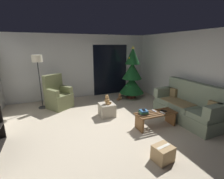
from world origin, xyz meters
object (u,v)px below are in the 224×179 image
Objects in this scene: teddy_bear_chestnut_by_tree at (120,97)px; cardboard_box_taped_mid_floor at (163,153)px; remote_white at (163,113)px; ottoman at (107,110)px; armchair at (58,96)px; book_stack at (144,112)px; couch at (187,107)px; remote_black at (164,111)px; christmas_tree at (132,76)px; floor_lamp at (38,64)px; coffee_table at (156,117)px; cell_phone at (144,110)px; remote_silver at (154,111)px; teddy_bear_honey at (107,100)px.

teddy_bear_chestnut_by_tree is 3.44m from cardboard_box_taped_mid_floor.
remote_white is 1.63m from ottoman.
armchair is (-2.40, 2.46, -0.01)m from remote_white.
ottoman is (-0.59, 1.07, -0.26)m from book_stack.
couch is 12.57× the size of remote_black.
ottoman is at bearing -140.31° from christmas_tree.
ottoman is 1.49m from teddy_bear_chestnut_by_tree.
floor_lamp is (-2.42, 2.49, 1.06)m from book_stack.
coffee_table is at bearing -49.43° from ottoman.
cell_phone reaches higher than remote_white.
book_stack is at bearing -125.80° from cell_phone.
remote_silver is at bearing -41.32° from floor_lamp.
ottoman is 0.31m from teddy_bear_honey.
book_stack is at bearing -41.92° from remote_black.
christmas_tree is at bearing 70.43° from cardboard_box_taped_mid_floor.
armchair is 1.23m from floor_lamp.
remote_black is at bearing -42.99° from ottoman.
remote_silver is 0.14× the size of armchair.
coffee_table is 7.64× the size of cell_phone.
book_stack is 1.23m from cardboard_box_taped_mid_floor.
remote_white is at bearing -57.30° from remote_silver.
teddy_bear_honey reaches higher than coffee_table.
teddy_bear_honey is (-0.59, 1.06, 0.06)m from book_stack.
floor_lamp is 3.12m from teddy_bear_chestnut_by_tree.
couch reaches higher than cardboard_box_taped_mid_floor.
couch is 2.51m from teddy_bear_chestnut_by_tree.
remote_black is at bearing -98.16° from christmas_tree.
teddy_bear_honey is (-0.94, 1.02, 0.10)m from remote_silver.
couch is 8.24× the size of book_stack.
book_stack reaches higher than teddy_bear_chestnut_by_tree.
coffee_table is 0.43m from cell_phone.
christmas_tree is 2.89m from armchair.
teddy_bear_chestnut_by_tree is (2.78, -0.27, -1.38)m from floor_lamp.
cell_phone is 1.21m from teddy_bear_honey.
remote_white is 0.09× the size of floor_lamp.
armchair is at bearing 136.06° from teddy_bear_honey.
floor_lamp is (-3.36, 0.15, 0.59)m from christmas_tree.
teddy_bear_chestnut_by_tree is (-0.00, 2.26, -0.14)m from coffee_table.
remote_silver is 0.36m from cell_phone.
book_stack is 0.54× the size of ottoman.
floor_lamp is 4.43m from cardboard_box_taped_mid_floor.
christmas_tree is 0.99m from teddy_bear_chestnut_by_tree.
floor_lamp reaches higher than armchair.
coffee_table is 7.05× the size of remote_black.
remote_silver is 0.55× the size of teddy_bear_chestnut_by_tree.
coffee_table is at bearing -42.31° from floor_lamp.
floor_lamp is at bearing 153.15° from cell_phone.
coffee_table is 1.46m from ottoman.
teddy_bear_chestnut_by_tree is (-0.24, 2.26, -0.29)m from remote_black.
cardboard_box_taped_mid_floor is (2.12, -3.65, -1.36)m from floor_lamp.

